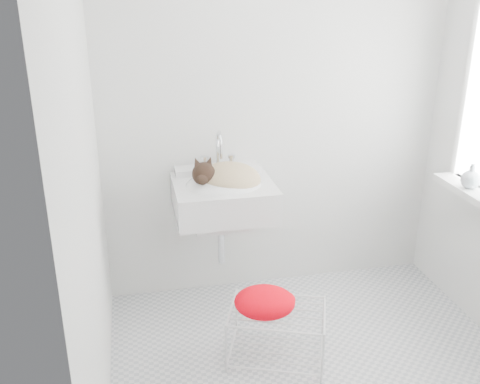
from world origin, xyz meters
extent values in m
cube|color=silver|center=(0.00, 0.00, 0.00)|extent=(2.20, 2.00, 0.02)
cube|color=silver|center=(0.00, 1.00, 1.25)|extent=(2.20, 0.02, 2.50)
cube|color=silver|center=(-1.10, 0.00, 1.25)|extent=(0.02, 2.00, 2.50)
cube|color=white|center=(-0.38, 0.74, 0.85)|extent=(0.59, 0.52, 0.24)
ellipsoid|color=tan|center=(-0.35, 0.73, 0.88)|extent=(0.41, 0.36, 0.19)
sphere|color=black|center=(-0.50, 0.67, 0.97)|extent=(0.15, 0.15, 0.14)
torus|color=red|center=(-0.48, 0.66, 0.93)|extent=(0.13, 0.13, 0.05)
cube|color=white|center=(-0.19, 0.18, 0.15)|extent=(0.60, 0.51, 0.30)
ellipsoid|color=#D50000|center=(-0.27, 0.17, 0.33)|extent=(0.37, 0.30, 0.14)
imported|color=silver|center=(1.00, 0.37, 0.85)|extent=(0.13, 0.13, 0.15)
camera|label=1|loc=(-0.90, -2.20, 1.96)|focal=40.17mm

